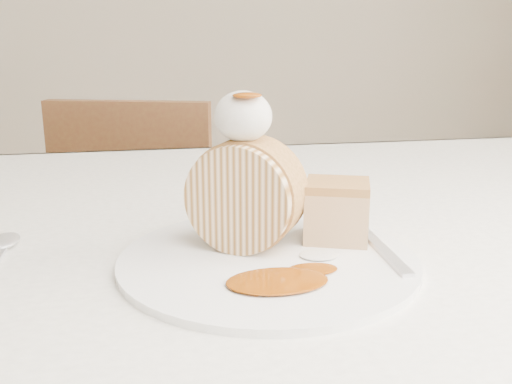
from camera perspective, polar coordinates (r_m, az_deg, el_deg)
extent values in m
cube|color=white|center=(0.72, -2.11, -3.66)|extent=(1.40, 0.90, 0.04)
cube|color=white|center=(1.18, -5.27, -2.30)|extent=(1.40, 0.01, 0.28)
cylinder|color=brown|center=(1.41, 21.98, -11.61)|extent=(0.06, 0.06, 0.71)
cube|color=brown|center=(1.61, -9.98, -5.59)|extent=(0.49, 0.49, 0.04)
cube|color=brown|center=(1.38, -12.41, 0.49)|extent=(0.38, 0.15, 0.41)
cylinder|color=brown|center=(1.81, -3.01, -10.19)|extent=(0.03, 0.03, 0.38)
cylinder|color=brown|center=(1.89, -13.19, -9.45)|extent=(0.03, 0.03, 0.38)
cylinder|color=brown|center=(1.52, -5.15, -15.53)|extent=(0.03, 0.03, 0.38)
cylinder|color=brown|center=(1.61, -17.21, -14.24)|extent=(0.03, 0.03, 0.38)
cylinder|color=white|center=(0.56, 1.21, -6.78)|extent=(0.37, 0.37, 0.01)
cylinder|color=beige|center=(0.57, -1.05, -0.29)|extent=(0.12, 0.11, 0.11)
cube|color=#BA7D46|center=(0.60, 8.06, -2.23)|extent=(0.08, 0.08, 0.05)
ellipsoid|color=silver|center=(0.55, -1.29, 7.57)|extent=(0.06, 0.06, 0.05)
ellipsoid|color=#7C3505|center=(0.53, -0.89, 10.30)|extent=(0.03, 0.02, 0.01)
cube|color=silver|center=(0.58, 12.67, -5.76)|extent=(0.03, 0.17, 0.00)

